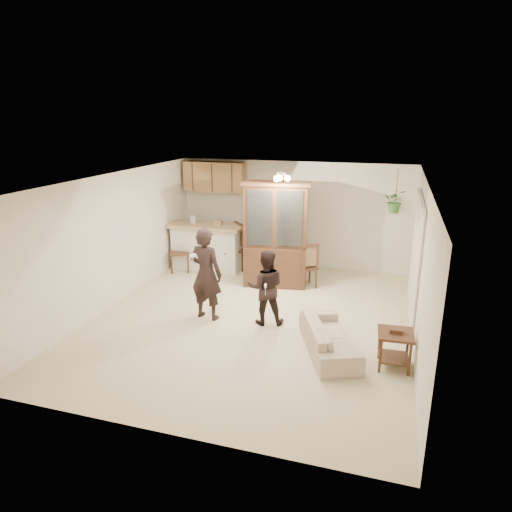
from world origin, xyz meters
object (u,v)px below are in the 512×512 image
(child, at_px, (266,287))
(chair_hutch_left, at_px, (231,257))
(adult, at_px, (206,271))
(chair_hutch_right, at_px, (305,274))
(side_table, at_px, (394,349))
(china_hutch, at_px, (276,236))
(chair_bar, at_px, (180,259))
(sofa, at_px, (329,330))

(child, bearing_deg, chair_hutch_left, -72.83)
(adult, xyz_separation_m, child, (1.07, 0.10, -0.22))
(adult, bearing_deg, chair_hutch_right, -115.16)
(child, relative_size, side_table, 2.22)
(china_hutch, bearing_deg, side_table, -56.34)
(adult, bearing_deg, chair_bar, -45.28)
(child, height_order, chair_bar, child)
(child, bearing_deg, china_hutch, -95.09)
(china_hutch, bearing_deg, adult, -119.40)
(china_hutch, bearing_deg, child, -88.92)
(sofa, distance_m, chair_hutch_left, 4.22)
(sofa, xyz_separation_m, chair_hutch_left, (-2.77, 3.19, -0.05))
(sofa, distance_m, adult, 2.42)
(chair_bar, bearing_deg, adult, -78.61)
(adult, relative_size, chair_hutch_right, 1.82)
(chair_hutch_right, bearing_deg, china_hutch, -23.49)
(child, distance_m, chair_hutch_right, 2.04)
(chair_hutch_left, xyz_separation_m, chair_hutch_right, (1.87, -0.53, -0.04))
(china_hutch, distance_m, side_table, 3.81)
(chair_bar, xyz_separation_m, chair_hutch_right, (3.00, -0.14, -0.01))
(china_hutch, height_order, chair_hutch_right, china_hutch)
(sofa, xyz_separation_m, china_hutch, (-1.53, 2.56, 0.73))
(sofa, distance_m, china_hutch, 3.07)
(side_table, distance_m, chair_hutch_left, 5.04)
(side_table, xyz_separation_m, chair_hutch_left, (-3.74, 3.38, 0.03))
(child, bearing_deg, sofa, 135.82)
(child, xyz_separation_m, chair_hutch_left, (-1.55, 2.50, -0.36))
(side_table, bearing_deg, sofa, 168.72)
(china_hutch, xyz_separation_m, chair_hutch_left, (-1.24, 0.62, -0.78))
(child, xyz_separation_m, china_hutch, (-0.32, 1.88, 0.42))
(child, xyz_separation_m, side_table, (2.18, -0.88, -0.39))
(side_table, bearing_deg, china_hutch, 132.18)
(chair_hutch_right, bearing_deg, sofa, 76.41)
(chair_hutch_right, bearing_deg, child, 48.71)
(chair_bar, relative_size, chair_hutch_right, 1.03)
(china_hutch, bearing_deg, sofa, -67.69)
(child, relative_size, chair_hutch_right, 1.36)
(sofa, height_order, china_hutch, china_hutch)
(china_hutch, relative_size, chair_hutch_right, 2.24)
(chair_hutch_left, relative_size, chair_hutch_right, 1.14)
(sofa, bearing_deg, chair_hutch_right, -3.39)
(sofa, bearing_deg, side_table, -123.30)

